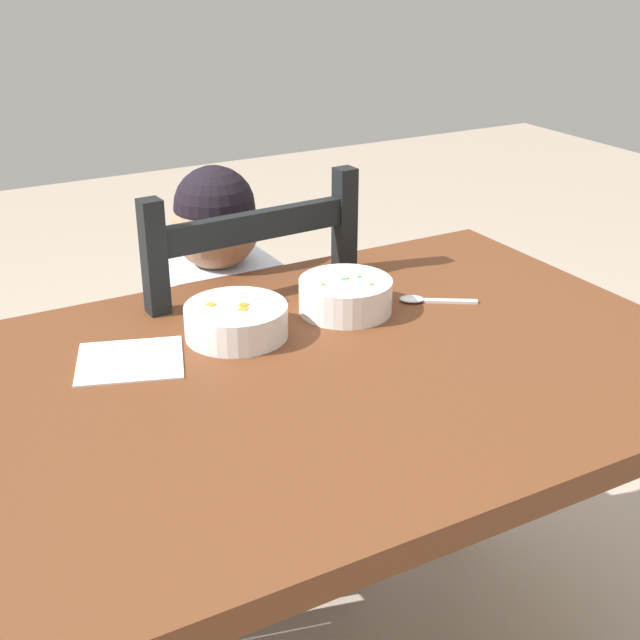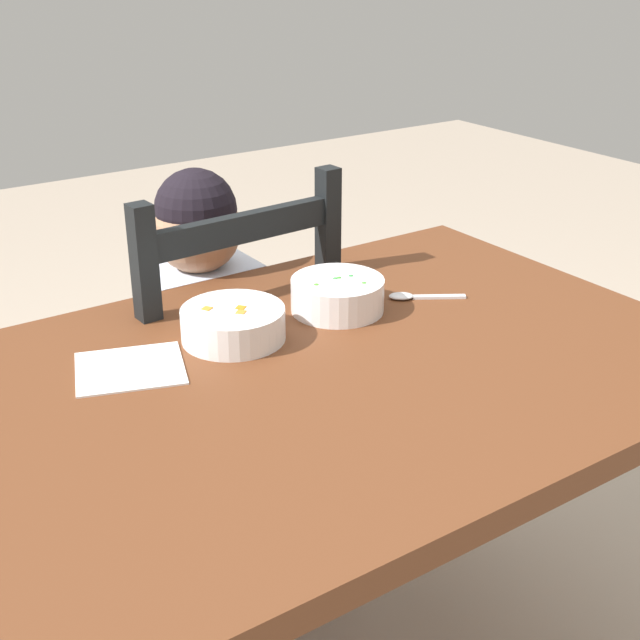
{
  "view_description": "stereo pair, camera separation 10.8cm",
  "coord_description": "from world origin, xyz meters",
  "views": [
    {
      "loc": [
        -0.58,
        -1.0,
        1.34
      ],
      "look_at": [
        0.01,
        0.05,
        0.8
      ],
      "focal_mm": 48.37,
      "sensor_mm": 36.0,
      "label": 1
    },
    {
      "loc": [
        -0.67,
        -0.95,
        1.34
      ],
      "look_at": [
        0.01,
        0.05,
        0.8
      ],
      "focal_mm": 48.37,
      "sensor_mm": 36.0,
      "label": 2
    }
  ],
  "objects": [
    {
      "name": "paper_napkin",
      "position": [
        -0.26,
        0.15,
        0.75
      ],
      "size": [
        0.2,
        0.19,
        0.0
      ],
      "primitive_type": "cube",
      "rotation": [
        0.0,
        0.0,
        -0.33
      ],
      "color": "white",
      "rests_on": "dining_table"
    },
    {
      "name": "bowl_of_carrots",
      "position": [
        -0.08,
        0.15,
        0.78
      ],
      "size": [
        0.17,
        0.17,
        0.05
      ],
      "color": "white",
      "rests_on": "dining_table"
    },
    {
      "name": "spoon",
      "position": [
        0.26,
        0.12,
        0.75
      ],
      "size": [
        0.13,
        0.09,
        0.01
      ],
      "color": "silver",
      "rests_on": "dining_table"
    },
    {
      "name": "dining_chair",
      "position": [
        0.02,
        0.45,
        0.45
      ],
      "size": [
        0.44,
        0.44,
        0.95
      ],
      "color": "black",
      "rests_on": "ground"
    },
    {
      "name": "dining_table",
      "position": [
        0.0,
        0.0,
        0.63
      ],
      "size": [
        1.16,
        0.81,
        0.75
      ],
      "color": "#5C311A",
      "rests_on": "ground"
    },
    {
      "name": "bowl_of_peas",
      "position": [
        0.12,
        0.15,
        0.78
      ],
      "size": [
        0.16,
        0.16,
        0.06
      ],
      "color": "white",
      "rests_on": "dining_table"
    },
    {
      "name": "child_figure",
      "position": [
        0.02,
        0.45,
        0.62
      ],
      "size": [
        0.32,
        0.31,
        0.94
      ],
      "color": "silver",
      "rests_on": "ground"
    }
  ]
}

